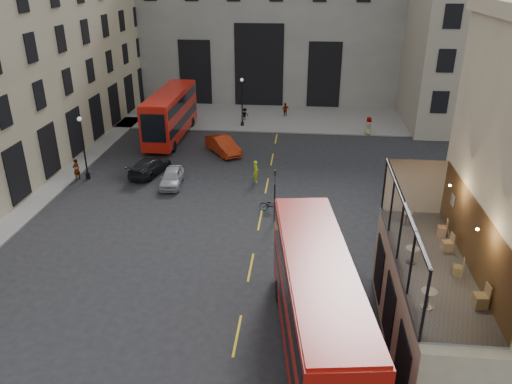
# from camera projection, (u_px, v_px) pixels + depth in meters

# --- Properties ---
(ground) EXTENTS (140.00, 140.00, 0.00)m
(ground) POSITION_uv_depth(u_px,v_px,m) (279.00, 338.00, 23.88)
(ground) COLOR black
(ground) RESTS_ON ground
(host_frontage) EXTENTS (3.00, 11.00, 4.50)m
(host_frontage) POSITION_uv_depth(u_px,v_px,m) (424.00, 309.00, 22.36)
(host_frontage) COLOR beige
(host_frontage) RESTS_ON ground
(cafe_floor) EXTENTS (3.00, 10.00, 0.10)m
(cafe_floor) POSITION_uv_depth(u_px,v_px,m) (432.00, 265.00, 21.41)
(cafe_floor) COLOR slate
(cafe_floor) RESTS_ON host_frontage
(gateway) EXTENTS (35.00, 10.60, 18.00)m
(gateway) POSITION_uv_depth(u_px,v_px,m) (263.00, 24.00, 63.88)
(gateway) COLOR gray
(gateway) RESTS_ON ground
(building_right) EXTENTS (16.60, 18.60, 20.00)m
(building_right) POSITION_uv_depth(u_px,v_px,m) (486.00, 25.00, 53.94)
(building_right) COLOR gray
(building_right) RESTS_ON ground
(pavement_far) EXTENTS (40.00, 12.00, 0.12)m
(pavement_far) POSITION_uv_depth(u_px,v_px,m) (247.00, 116.00, 58.80)
(pavement_far) COLOR slate
(pavement_far) RESTS_ON ground
(traffic_light_near) EXTENTS (0.16, 0.20, 3.80)m
(traffic_light_near) POSITION_uv_depth(u_px,v_px,m) (275.00, 189.00, 33.83)
(traffic_light_near) COLOR black
(traffic_light_near) RESTS_ON ground
(traffic_light_far) EXTENTS (0.16, 0.20, 3.80)m
(traffic_light_far) POSITION_uv_depth(u_px,v_px,m) (145.00, 118.00, 49.58)
(traffic_light_far) COLOR black
(traffic_light_far) RESTS_ON ground
(street_lamp_a) EXTENTS (0.36, 0.36, 5.33)m
(street_lamp_a) POSITION_uv_depth(u_px,v_px,m) (84.00, 152.00, 40.72)
(street_lamp_a) COLOR black
(street_lamp_a) RESTS_ON ground
(street_lamp_b) EXTENTS (0.36, 0.36, 5.33)m
(street_lamp_b) POSITION_uv_depth(u_px,v_px,m) (242.00, 105.00, 54.21)
(street_lamp_b) COLOR black
(street_lamp_b) RESTS_ON ground
(bus_near) EXTENTS (4.54, 12.79, 5.00)m
(bus_near) POSITION_uv_depth(u_px,v_px,m) (317.00, 303.00, 21.86)
(bus_near) COLOR #AB130B
(bus_near) RESTS_ON ground
(bus_far) EXTENTS (2.83, 12.02, 4.79)m
(bus_far) POSITION_uv_depth(u_px,v_px,m) (171.00, 112.00, 50.52)
(bus_far) COLOR #B7160C
(bus_far) RESTS_ON ground
(car_a) EXTENTS (1.96, 4.13, 1.36)m
(car_a) POSITION_uv_depth(u_px,v_px,m) (172.00, 177.00, 40.24)
(car_a) COLOR #A2A5AA
(car_a) RESTS_ON ground
(car_b) EXTENTS (4.15, 4.90, 1.59)m
(car_b) POSITION_uv_depth(u_px,v_px,m) (223.00, 145.00, 47.02)
(car_b) COLOR #972309
(car_b) RESTS_ON ground
(car_c) EXTENTS (3.08, 5.14, 1.40)m
(car_c) POSITION_uv_depth(u_px,v_px,m) (150.00, 166.00, 42.40)
(car_c) COLOR black
(car_c) RESTS_ON ground
(bicycle) EXTENTS (1.93, 0.88, 0.98)m
(bicycle) POSITION_uv_depth(u_px,v_px,m) (272.00, 205.00, 35.98)
(bicycle) COLOR gray
(bicycle) RESTS_ON ground
(cyclist) EXTENTS (0.62, 0.77, 1.84)m
(cyclist) POSITION_uv_depth(u_px,v_px,m) (256.00, 171.00, 40.73)
(cyclist) COLOR #B1D716
(cyclist) RESTS_ON ground
(pedestrian_a) EXTENTS (0.91, 0.73, 1.79)m
(pedestrian_a) POSITION_uv_depth(u_px,v_px,m) (187.00, 116.00, 55.59)
(pedestrian_a) COLOR gray
(pedestrian_a) RESTS_ON ground
(pedestrian_b) EXTENTS (1.11, 1.08, 1.52)m
(pedestrian_b) POSITION_uv_depth(u_px,v_px,m) (245.00, 115.00, 56.70)
(pedestrian_b) COLOR gray
(pedestrian_b) RESTS_ON ground
(pedestrian_c) EXTENTS (1.07, 0.79, 1.69)m
(pedestrian_c) POSITION_uv_depth(u_px,v_px,m) (285.00, 110.00, 58.20)
(pedestrian_c) COLOR gray
(pedestrian_c) RESTS_ON ground
(pedestrian_d) EXTENTS (1.01, 1.14, 1.96)m
(pedestrian_d) POSITION_uv_depth(u_px,v_px,m) (368.00, 126.00, 51.97)
(pedestrian_d) COLOR gray
(pedestrian_d) RESTS_ON ground
(pedestrian_e) EXTENTS (0.67, 0.78, 1.81)m
(pedestrian_e) POSITION_uv_depth(u_px,v_px,m) (76.00, 170.00, 41.15)
(pedestrian_e) COLOR gray
(pedestrian_e) RESTS_ON ground
(cafe_table_near) EXTENTS (0.60, 0.60, 0.75)m
(cafe_table_near) POSITION_uv_depth(u_px,v_px,m) (429.00, 297.00, 18.48)
(cafe_table_near) COLOR beige
(cafe_table_near) RESTS_ON cafe_floor
(cafe_table_mid) EXTENTS (0.58, 0.58, 0.73)m
(cafe_table_mid) POSITION_uv_depth(u_px,v_px,m) (412.00, 253.00, 21.30)
(cafe_table_mid) COLOR beige
(cafe_table_mid) RESTS_ON cafe_floor
(cafe_table_far) EXTENTS (0.54, 0.54, 0.68)m
(cafe_table_far) POSITION_uv_depth(u_px,v_px,m) (407.00, 216.00, 24.49)
(cafe_table_far) COLOR beige
(cafe_table_far) RESTS_ON cafe_floor
(cafe_chair_a) EXTENTS (0.52, 0.52, 0.97)m
(cafe_chair_a) POSITION_uv_depth(u_px,v_px,m) (481.00, 300.00, 18.62)
(cafe_chair_a) COLOR tan
(cafe_chair_a) RESTS_ON cafe_floor
(cafe_chair_b) EXTENTS (0.46, 0.46, 0.79)m
(cafe_chair_b) POSITION_uv_depth(u_px,v_px,m) (458.00, 270.00, 20.54)
(cafe_chair_b) COLOR tan
(cafe_chair_b) RESTS_ON cafe_floor
(cafe_chair_c) EXTENTS (0.48, 0.48, 0.85)m
(cafe_chair_c) POSITION_uv_depth(u_px,v_px,m) (447.00, 245.00, 22.31)
(cafe_chair_c) COLOR tan
(cafe_chair_c) RESTS_ON cafe_floor
(cafe_chair_d) EXTENTS (0.48, 0.48, 0.84)m
(cafe_chair_d) POSITION_uv_depth(u_px,v_px,m) (442.00, 230.00, 23.58)
(cafe_chair_d) COLOR tan
(cafe_chair_d) RESTS_ON cafe_floor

